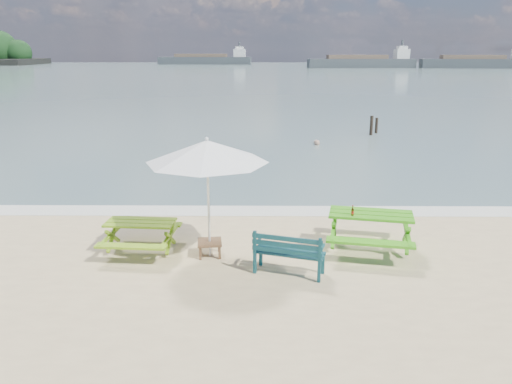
{
  "coord_description": "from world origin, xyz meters",
  "views": [
    {
      "loc": [
        -0.01,
        -8.32,
        4.25
      ],
      "look_at": [
        -0.11,
        3.0,
        1.0
      ],
      "focal_mm": 35.0,
      "sensor_mm": 36.0,
      "label": 1
    }
  ],
  "objects_px": {
    "beer_bottle": "(353,212)",
    "swimmer": "(316,157)",
    "picnic_table_left": "(141,237)",
    "park_bench": "(289,261)",
    "side_table": "(210,248)",
    "picnic_table_right": "(370,232)",
    "patio_umbrella": "(207,151)"
  },
  "relations": [
    {
      "from": "swimmer",
      "to": "patio_umbrella",
      "type": "bearing_deg",
      "value": -105.88
    },
    {
      "from": "picnic_table_right",
      "to": "swimmer",
      "type": "bearing_deg",
      "value": 89.13
    },
    {
      "from": "park_bench",
      "to": "swimmer",
      "type": "height_order",
      "value": "park_bench"
    },
    {
      "from": "picnic_table_left",
      "to": "park_bench",
      "type": "distance_m",
      "value": 3.31
    },
    {
      "from": "picnic_table_left",
      "to": "beer_bottle",
      "type": "xyz_separation_m",
      "value": [
        4.53,
        -0.01,
        0.59
      ]
    },
    {
      "from": "side_table",
      "to": "beer_bottle",
      "type": "bearing_deg",
      "value": 3.54
    },
    {
      "from": "picnic_table_left",
      "to": "swimmer",
      "type": "height_order",
      "value": "picnic_table_left"
    },
    {
      "from": "park_bench",
      "to": "side_table",
      "type": "bearing_deg",
      "value": 152.21
    },
    {
      "from": "side_table",
      "to": "swimmer",
      "type": "relative_size",
      "value": 0.35
    },
    {
      "from": "picnic_table_right",
      "to": "side_table",
      "type": "distance_m",
      "value": 3.49
    },
    {
      "from": "picnic_table_right",
      "to": "swimmer",
      "type": "height_order",
      "value": "picnic_table_right"
    },
    {
      "from": "park_bench",
      "to": "beer_bottle",
      "type": "xyz_separation_m",
      "value": [
        1.39,
        1.05,
        0.66
      ]
    },
    {
      "from": "park_bench",
      "to": "patio_umbrella",
      "type": "xyz_separation_m",
      "value": [
        -1.64,
        0.86,
        2.0
      ]
    },
    {
      "from": "park_bench",
      "to": "side_table",
      "type": "height_order",
      "value": "park_bench"
    },
    {
      "from": "park_bench",
      "to": "side_table",
      "type": "xyz_separation_m",
      "value": [
        -1.64,
        0.86,
        -0.09
      ]
    },
    {
      "from": "patio_umbrella",
      "to": "beer_bottle",
      "type": "height_order",
      "value": "patio_umbrella"
    },
    {
      "from": "picnic_table_left",
      "to": "park_bench",
      "type": "bearing_deg",
      "value": -18.64
    },
    {
      "from": "beer_bottle",
      "to": "swimmer",
      "type": "xyz_separation_m",
      "value": [
        0.62,
        12.67,
        -1.48
      ]
    },
    {
      "from": "picnic_table_left",
      "to": "swimmer",
      "type": "distance_m",
      "value": 13.7
    },
    {
      "from": "side_table",
      "to": "beer_bottle",
      "type": "xyz_separation_m",
      "value": [
        3.03,
        0.19,
        0.75
      ]
    },
    {
      "from": "park_bench",
      "to": "side_table",
      "type": "relative_size",
      "value": 2.59
    },
    {
      "from": "beer_bottle",
      "to": "picnic_table_right",
      "type": "bearing_deg",
      "value": 21.8
    },
    {
      "from": "patio_umbrella",
      "to": "swimmer",
      "type": "distance_m",
      "value": 13.66
    },
    {
      "from": "picnic_table_right",
      "to": "swimmer",
      "type": "distance_m",
      "value": 12.53
    },
    {
      "from": "picnic_table_left",
      "to": "park_bench",
      "type": "height_order",
      "value": "park_bench"
    },
    {
      "from": "picnic_table_left",
      "to": "side_table",
      "type": "height_order",
      "value": "picnic_table_left"
    },
    {
      "from": "picnic_table_left",
      "to": "picnic_table_right",
      "type": "distance_m",
      "value": 4.97
    },
    {
      "from": "park_bench",
      "to": "swimmer",
      "type": "bearing_deg",
      "value": 81.63
    },
    {
      "from": "side_table",
      "to": "beer_bottle",
      "type": "relative_size",
      "value": 2.45
    },
    {
      "from": "picnic_table_left",
      "to": "side_table",
      "type": "relative_size",
      "value": 3.09
    },
    {
      "from": "beer_bottle",
      "to": "swimmer",
      "type": "bearing_deg",
      "value": 87.18
    },
    {
      "from": "swimmer",
      "to": "picnic_table_right",
      "type": "bearing_deg",
      "value": -90.87
    }
  ]
}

